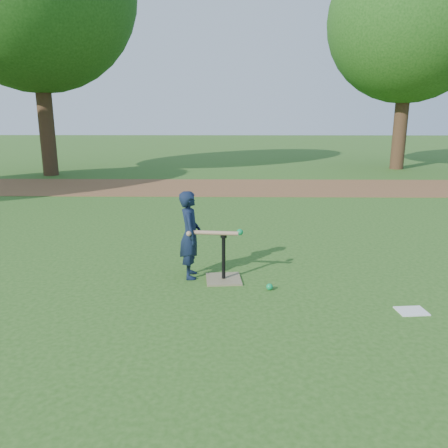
{
  "coord_description": "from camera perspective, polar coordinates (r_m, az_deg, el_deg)",
  "views": [
    {
      "loc": [
        0.19,
        -4.82,
        2.02
      ],
      "look_at": [
        0.1,
        0.62,
        0.65
      ],
      "focal_mm": 35.0,
      "sensor_mm": 36.0,
      "label": 1
    }
  ],
  "objects": [
    {
      "name": "clipboard",
      "position": [
        5.09,
        23.3,
        -10.4
      ],
      "size": [
        0.32,
        0.26,
        0.01
      ],
      "primitive_type": "cube",
      "rotation": [
        0.0,
        0.0,
        0.1
      ],
      "color": "white",
      "rests_on": "ground"
    },
    {
      "name": "tree_right",
      "position": [
        18.26,
        23.18,
        23.37
      ],
      "size": [
        5.8,
        5.8,
        8.21
      ],
      "color": "#382316",
      "rests_on": "ground"
    },
    {
      "name": "child",
      "position": [
        5.48,
        -4.46,
        -1.42
      ],
      "size": [
        0.31,
        0.43,
        1.11
      ],
      "primitive_type": "imported",
      "rotation": [
        0.0,
        0.0,
        1.68
      ],
      "color": "#101A31",
      "rests_on": "ground"
    },
    {
      "name": "ground",
      "position": [
        5.23,
        -1.17,
        -8.58
      ],
      "size": [
        80.0,
        80.0,
        0.0
      ],
      "primitive_type": "plane",
      "color": "#285116",
      "rests_on": "ground"
    },
    {
      "name": "batting_tee",
      "position": [
        5.49,
        -0.05,
        -6.24
      ],
      "size": [
        0.47,
        0.47,
        0.61
      ],
      "color": "#7C704E",
      "rests_on": "ground"
    },
    {
      "name": "dirt_strip",
      "position": [
        12.49,
        0.11,
        4.84
      ],
      "size": [
        24.0,
        3.0,
        0.01
      ],
      "primitive_type": "cube",
      "color": "brown",
      "rests_on": "ground"
    },
    {
      "name": "wiffle_ball_ground",
      "position": [
        5.24,
        5.97,
        -8.16
      ],
      "size": [
        0.08,
        0.08,
        0.08
      ],
      "primitive_type": "sphere",
      "color": "#0C8B47",
      "rests_on": "ground"
    },
    {
      "name": "swing_action",
      "position": [
        5.33,
        -0.96,
        -1.16
      ],
      "size": [
        0.69,
        0.22,
        0.09
      ],
      "color": "tan",
      "rests_on": "ground"
    }
  ]
}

